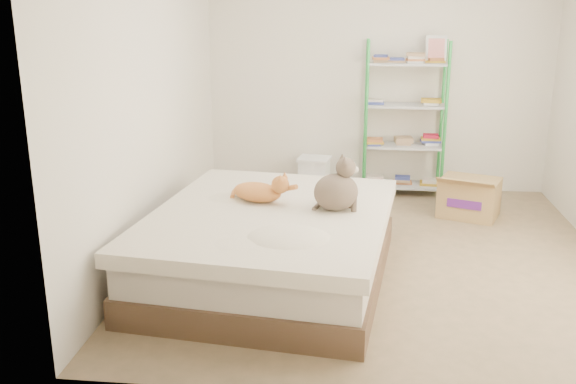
# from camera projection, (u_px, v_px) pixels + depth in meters

# --- Properties ---
(room) EXTENTS (3.81, 4.21, 2.61)m
(room) POSITION_uv_depth(u_px,v_px,m) (385.00, 104.00, 5.13)
(room) COLOR #947A58
(room) RESTS_ON ground
(bed) EXTENTS (2.00, 2.38, 0.56)m
(bed) POSITION_uv_depth(u_px,v_px,m) (271.00, 245.00, 4.97)
(bed) COLOR #4F3D27
(bed) RESTS_ON ground
(orange_cat) EXTENTS (0.54, 0.40, 0.20)m
(orange_cat) POSITION_uv_depth(u_px,v_px,m) (257.00, 190.00, 5.09)
(orange_cat) COLOR #DD924E
(orange_cat) RESTS_ON bed
(grey_cat) EXTENTS (0.42, 0.38, 0.42)m
(grey_cat) POSITION_uv_depth(u_px,v_px,m) (336.00, 184.00, 4.85)
(grey_cat) COLOR brown
(grey_cat) RESTS_ON bed
(shelf_unit) EXTENTS (0.88, 0.36, 1.74)m
(shelf_unit) POSITION_uv_depth(u_px,v_px,m) (405.00, 120.00, 7.02)
(shelf_unit) COLOR green
(shelf_unit) RESTS_ON ground
(cardboard_box) EXTENTS (0.68, 0.69, 0.45)m
(cardboard_box) POSITION_uv_depth(u_px,v_px,m) (469.00, 197.00, 6.44)
(cardboard_box) COLOR tan
(cardboard_box) RESTS_ON ground
(white_bin) EXTENTS (0.39, 0.35, 0.40)m
(white_bin) POSITION_uv_depth(u_px,v_px,m) (314.00, 174.00, 7.28)
(white_bin) COLOR white
(white_bin) RESTS_ON ground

